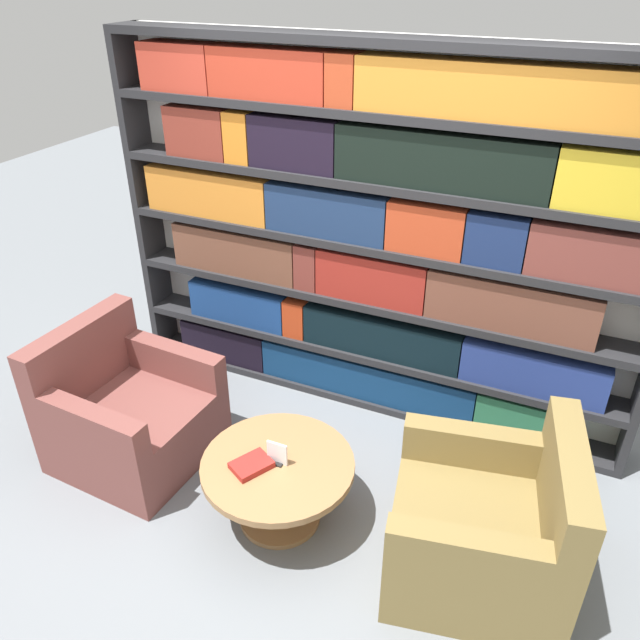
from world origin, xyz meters
TOP-DOWN VIEW (x-y plane):
  - ground_plane at (0.00, 0.00)m, footprint 14.00×14.00m
  - bookshelf at (0.01, 1.36)m, footprint 3.42×0.30m
  - armchair_left at (-1.12, 0.21)m, footprint 0.88×0.87m
  - armchair_right at (1.06, 0.21)m, footprint 0.97×0.97m
  - coffee_table at (-0.03, 0.10)m, footprint 0.82×0.82m
  - table_sign at (-0.03, 0.10)m, footprint 0.11×0.06m
  - stray_book at (-0.14, 0.01)m, footprint 0.23×0.25m

SIDE VIEW (x-z plane):
  - ground_plane at x=0.00m, z-range 0.00..0.00m
  - armchair_left at x=-1.12m, z-range -0.13..0.72m
  - armchair_right at x=1.06m, z-range -0.13..0.72m
  - coffee_table at x=-0.03m, z-range 0.09..0.50m
  - stray_book at x=-0.14m, z-range 0.41..0.45m
  - table_sign at x=-0.03m, z-range 0.40..0.53m
  - bookshelf at x=0.01m, z-range 0.00..2.36m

